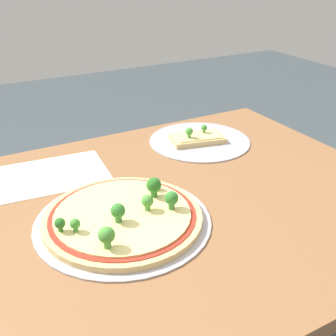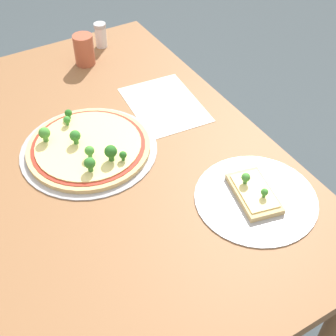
% 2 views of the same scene
% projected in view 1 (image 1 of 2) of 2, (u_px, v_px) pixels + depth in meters
% --- Properties ---
extents(dining_table, '(1.36, 0.91, 0.73)m').
position_uv_depth(dining_table, '(137.00, 240.00, 1.02)').
color(dining_table, brown).
rests_on(dining_table, ground_plane).
extents(pizza_tray_whole, '(0.39, 0.39, 0.07)m').
position_uv_depth(pizza_tray_whole, '(124.00, 217.00, 0.93)').
color(pizza_tray_whole, '#A3A3A8').
rests_on(pizza_tray_whole, dining_table).
extents(pizza_tray_slice, '(0.32, 0.32, 0.06)m').
position_uv_depth(pizza_tray_slice, '(198.00, 139.00, 1.33)').
color(pizza_tray_slice, '#A3A3A8').
rests_on(pizza_tray_slice, dining_table).
extents(paper_menu, '(0.31, 0.24, 0.00)m').
position_uv_depth(paper_menu, '(52.00, 175.00, 1.14)').
color(paper_menu, silver).
rests_on(paper_menu, dining_table).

